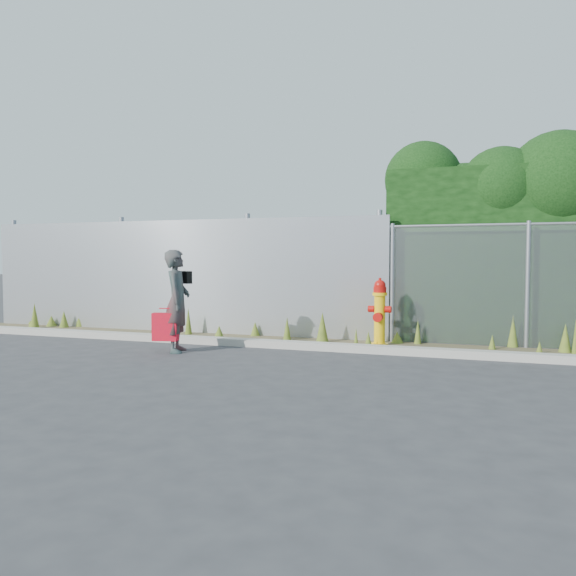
{
  "coord_description": "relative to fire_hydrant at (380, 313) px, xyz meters",
  "views": [
    {
      "loc": [
        2.47,
        -6.7,
        1.45
      ],
      "look_at": [
        -0.3,
        1.4,
        1.0
      ],
      "focal_mm": 35.0,
      "sensor_mm": 36.0,
      "label": 1
    }
  ],
  "objects": [
    {
      "name": "ground",
      "position": [
        -0.93,
        -2.46,
        -0.55
      ],
      "size": [
        80.0,
        80.0,
        0.0
      ],
      "primitive_type": "plane",
      "color": "#333335",
      "rests_on": "ground"
    },
    {
      "name": "curb",
      "position": [
        -0.93,
        -0.66,
        -0.49
      ],
      "size": [
        16.0,
        0.22,
        0.12
      ],
      "primitive_type": "cube",
      "color": "#9C988D",
      "rests_on": "ground"
    },
    {
      "name": "weed_strip",
      "position": [
        -1.02,
        0.08,
        -0.43
      ],
      "size": [
        16.0,
        1.33,
        0.55
      ],
      "color": "#4D422C",
      "rests_on": "ground"
    },
    {
      "name": "corrugated_fence",
      "position": [
        -4.17,
        0.54,
        0.55
      ],
      "size": [
        8.5,
        0.21,
        2.3
      ],
      "color": "#A9ACB0",
      "rests_on": "ground"
    },
    {
      "name": "fire_hydrant",
      "position": [
        0.0,
        0.0,
        0.0
      ],
      "size": [
        0.38,
        0.34,
        1.13
      ],
      "rotation": [
        0.0,
        0.0,
        -0.02
      ],
      "color": "yellow",
      "rests_on": "ground"
    },
    {
      "name": "woman",
      "position": [
        -2.88,
        -1.54,
        0.24
      ],
      "size": [
        0.55,
        0.67,
        1.58
      ],
      "primitive_type": "imported",
      "rotation": [
        0.0,
        0.0,
        1.9
      ],
      "color": "#0F5F59",
      "rests_on": "ground"
    },
    {
      "name": "red_tote_bag",
      "position": [
        -3.0,
        -1.7,
        -0.14
      ],
      "size": [
        0.39,
        0.14,
        0.5
      ],
      "rotation": [
        0.0,
        0.0,
        0.22
      ],
      "color": "red"
    },
    {
      "name": "black_shoulder_bag",
      "position": [
        -2.88,
        -1.33,
        0.6
      ],
      "size": [
        0.26,
        0.11,
        0.2
      ],
      "rotation": [
        0.0,
        0.0,
        -0.34
      ],
      "color": "black"
    }
  ]
}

